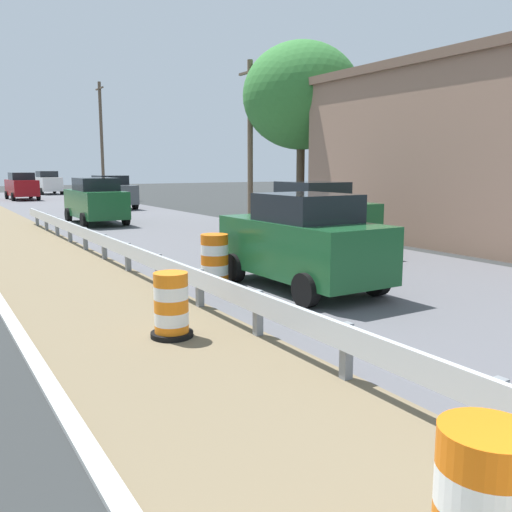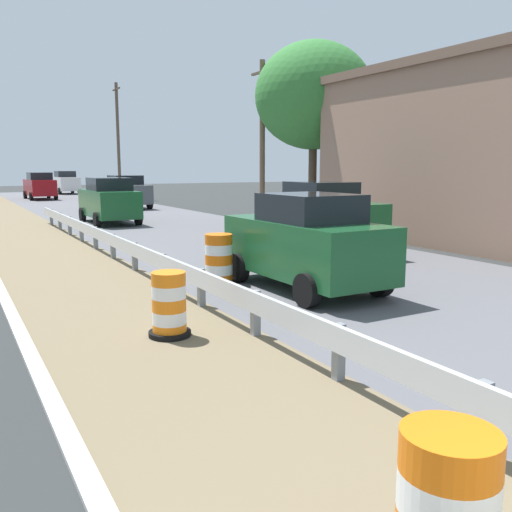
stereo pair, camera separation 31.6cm
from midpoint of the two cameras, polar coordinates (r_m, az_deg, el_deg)
traffic_barrel_close at (r=8.46m, az=-7.87°, el=-5.29°), size 0.64×0.64×0.99m
traffic_barrel_mid at (r=12.10m, az=-3.10°, el=-0.56°), size 0.75×0.75×1.10m
car_lead_near_lane at (r=46.74m, az=-21.19°, el=6.75°), size 2.09×4.58×2.09m
car_trailing_near_lane at (r=35.20m, az=-12.94°, el=6.46°), size 2.19×4.40×2.01m
car_lead_far_lane at (r=11.55m, az=5.96°, el=1.45°), size 2.01×4.03×2.00m
car_mid_far_lane at (r=16.74m, az=7.42°, el=3.98°), size 2.05×4.17×2.09m
car_trailing_far_lane at (r=25.92m, az=-14.57°, el=5.55°), size 2.04×4.53×2.05m
car_distant_a at (r=55.33m, az=-18.84°, el=7.18°), size 2.11×4.24×2.12m
utility_pole_mid at (r=24.82m, az=1.02°, el=11.84°), size 0.24×1.80×7.08m
utility_pole_far at (r=45.65m, az=-13.81°, el=11.57°), size 0.24×1.80×8.96m
tree_roadside at (r=24.89m, az=6.34°, el=16.05°), size 5.07×5.07×7.83m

